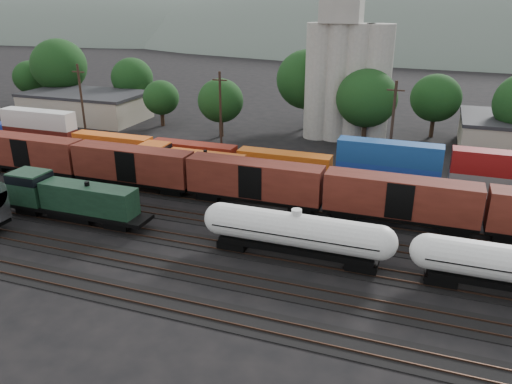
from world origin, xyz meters
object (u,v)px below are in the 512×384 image
(orange_locomotive, at_px, (185,162))
(grain_silo, at_px, (347,69))
(green_locomotive, at_px, (65,197))
(tank_car_a, at_px, (296,232))

(orange_locomotive, xyz_separation_m, grain_silo, (15.00, 26.00, 8.87))
(green_locomotive, distance_m, orange_locomotive, 16.16)
(green_locomotive, distance_m, tank_car_a, 24.53)
(grain_silo, bearing_deg, green_locomotive, -117.13)
(orange_locomotive, relative_size, grain_silo, 0.57)
(orange_locomotive, bearing_deg, green_locomotive, -111.83)
(green_locomotive, relative_size, grain_silo, 0.59)
(green_locomotive, relative_size, orange_locomotive, 1.03)
(green_locomotive, distance_m, grain_silo, 46.88)
(tank_car_a, relative_size, grain_silo, 0.59)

